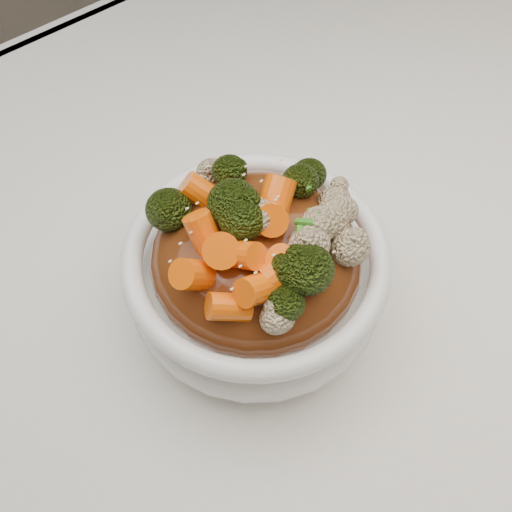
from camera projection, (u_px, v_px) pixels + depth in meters
floor at (267, 468)px, 1.15m from camera, size 3.00×3.00×0.00m
dining_table at (271, 397)px, 0.83m from camera, size 1.20×0.80×0.75m
tablecloth at (280, 255)px, 0.54m from camera, size 1.20×0.80×0.04m
bowl at (256, 277)px, 0.46m from camera, size 0.23×0.23×0.08m
sauce_base at (256, 258)px, 0.44m from camera, size 0.18×0.18×0.09m
carrots at (256, 210)px, 0.39m from camera, size 0.18×0.18×0.04m
broccoli at (256, 211)px, 0.39m from camera, size 0.18×0.18×0.04m
cauliflower at (256, 213)px, 0.39m from camera, size 0.18×0.18×0.03m
scallions at (256, 209)px, 0.39m from camera, size 0.13×0.13×0.02m
sesame_seeds at (256, 209)px, 0.39m from camera, size 0.16×0.16×0.01m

